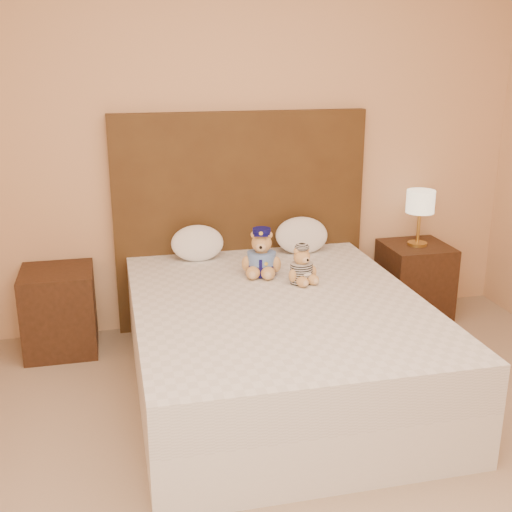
{
  "coord_description": "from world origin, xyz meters",
  "views": [
    {
      "loc": [
        -0.88,
        -2.04,
        1.87
      ],
      "look_at": [
        -0.07,
        1.45,
        0.73
      ],
      "focal_mm": 45.0,
      "sensor_mm": 36.0,
      "label": 1
    }
  ],
  "objects_px": {
    "nightstand_left": "(60,311)",
    "teddy_police": "(262,252)",
    "nightstand_right": "(414,281)",
    "pillow_left": "(197,241)",
    "lamp": "(420,204)",
    "teddy_prisoner": "(302,265)",
    "bed": "(278,344)",
    "pillow_right": "(302,234)"
  },
  "relations": [
    {
      "from": "teddy_police",
      "to": "pillow_left",
      "type": "distance_m",
      "value": 0.53
    },
    {
      "from": "nightstand_right",
      "to": "pillow_right",
      "type": "bearing_deg",
      "value": 178.0
    },
    {
      "from": "nightstand_left",
      "to": "nightstand_right",
      "type": "bearing_deg",
      "value": 0.0
    },
    {
      "from": "pillow_left",
      "to": "teddy_prisoner",
      "type": "bearing_deg",
      "value": -47.74
    },
    {
      "from": "bed",
      "to": "teddy_police",
      "type": "relative_size",
      "value": 6.76
    },
    {
      "from": "nightstand_right",
      "to": "nightstand_left",
      "type": "bearing_deg",
      "value": 180.0
    },
    {
      "from": "nightstand_left",
      "to": "pillow_right",
      "type": "height_order",
      "value": "pillow_right"
    },
    {
      "from": "teddy_prisoner",
      "to": "pillow_right",
      "type": "xyz_separation_m",
      "value": [
        0.18,
        0.6,
        0.02
      ]
    },
    {
      "from": "lamp",
      "to": "teddy_police",
      "type": "xyz_separation_m",
      "value": [
        -1.24,
        -0.37,
        -0.15
      ]
    },
    {
      "from": "lamp",
      "to": "teddy_police",
      "type": "bearing_deg",
      "value": -163.22
    },
    {
      "from": "nightstand_left",
      "to": "pillow_right",
      "type": "bearing_deg",
      "value": 1.05
    },
    {
      "from": "nightstand_right",
      "to": "pillow_left",
      "type": "relative_size",
      "value": 1.57
    },
    {
      "from": "nightstand_left",
      "to": "teddy_police",
      "type": "relative_size",
      "value": 1.86
    },
    {
      "from": "lamp",
      "to": "teddy_police",
      "type": "distance_m",
      "value": 1.31
    },
    {
      "from": "nightstand_left",
      "to": "teddy_police",
      "type": "distance_m",
      "value": 1.38
    },
    {
      "from": "lamp",
      "to": "teddy_prisoner",
      "type": "relative_size",
      "value": 1.76
    },
    {
      "from": "bed",
      "to": "teddy_prisoner",
      "type": "height_order",
      "value": "teddy_prisoner"
    },
    {
      "from": "nightstand_right",
      "to": "pillow_left",
      "type": "bearing_deg",
      "value": 178.92
    },
    {
      "from": "pillow_left",
      "to": "bed",
      "type": "bearing_deg",
      "value": -68.02
    },
    {
      "from": "nightstand_left",
      "to": "teddy_prisoner",
      "type": "relative_size",
      "value": 2.42
    },
    {
      "from": "teddy_prisoner",
      "to": "bed",
      "type": "bearing_deg",
      "value": -149.19
    },
    {
      "from": "pillow_right",
      "to": "pillow_left",
      "type": "bearing_deg",
      "value": 180.0
    },
    {
      "from": "nightstand_right",
      "to": "pillow_right",
      "type": "distance_m",
      "value": 0.95
    },
    {
      "from": "pillow_left",
      "to": "lamp",
      "type": "bearing_deg",
      "value": -1.08
    },
    {
      "from": "teddy_prisoner",
      "to": "pillow_left",
      "type": "bearing_deg",
      "value": 114.44
    },
    {
      "from": "bed",
      "to": "teddy_police",
      "type": "distance_m",
      "value": 0.6
    },
    {
      "from": "nightstand_left",
      "to": "pillow_left",
      "type": "distance_m",
      "value": 1.0
    },
    {
      "from": "teddy_prisoner",
      "to": "teddy_police",
      "type": "bearing_deg",
      "value": 118.54
    },
    {
      "from": "nightstand_right",
      "to": "teddy_prisoner",
      "type": "relative_size",
      "value": 2.42
    },
    {
      "from": "pillow_left",
      "to": "pillow_right",
      "type": "distance_m",
      "value": 0.72
    },
    {
      "from": "teddy_police",
      "to": "pillow_right",
      "type": "height_order",
      "value": "teddy_police"
    },
    {
      "from": "bed",
      "to": "teddy_prisoner",
      "type": "bearing_deg",
      "value": 48.63
    },
    {
      "from": "bed",
      "to": "pillow_left",
      "type": "height_order",
      "value": "pillow_left"
    },
    {
      "from": "teddy_police",
      "to": "teddy_prisoner",
      "type": "xyz_separation_m",
      "value": [
        0.2,
        -0.19,
        -0.03
      ]
    },
    {
      "from": "bed",
      "to": "lamp",
      "type": "height_order",
      "value": "lamp"
    },
    {
      "from": "nightstand_left",
      "to": "lamp",
      "type": "height_order",
      "value": "lamp"
    },
    {
      "from": "nightstand_left",
      "to": "nightstand_right",
      "type": "distance_m",
      "value": 2.5
    },
    {
      "from": "nightstand_right",
      "to": "teddy_police",
      "type": "bearing_deg",
      "value": -163.22
    },
    {
      "from": "lamp",
      "to": "teddy_prisoner",
      "type": "bearing_deg",
      "value": -151.54
    },
    {
      "from": "nightstand_right",
      "to": "teddy_prisoner",
      "type": "bearing_deg",
      "value": -151.54
    },
    {
      "from": "bed",
      "to": "nightstand_right",
      "type": "height_order",
      "value": "same"
    },
    {
      "from": "nightstand_left",
      "to": "nightstand_right",
      "type": "height_order",
      "value": "same"
    }
  ]
}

